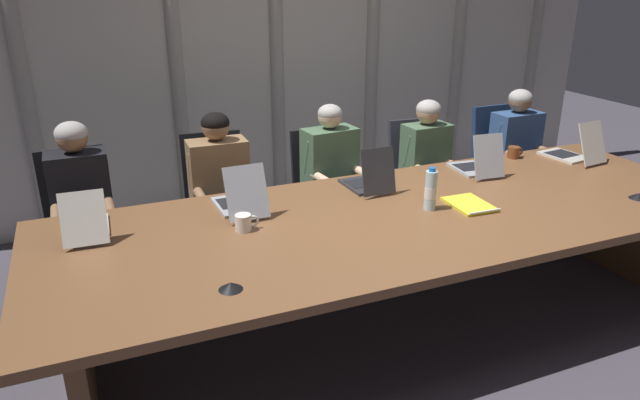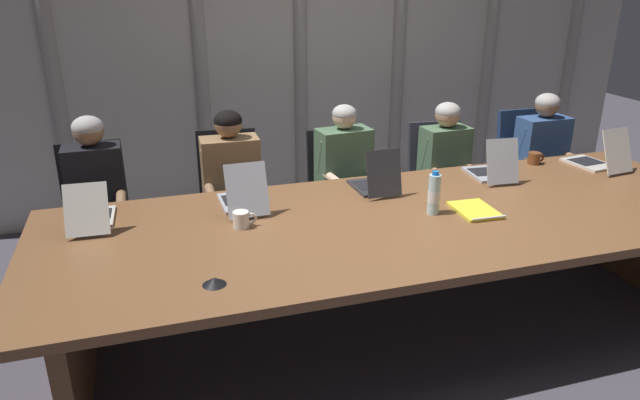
% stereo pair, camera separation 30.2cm
% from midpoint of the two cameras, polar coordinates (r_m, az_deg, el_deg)
% --- Properties ---
extents(ground_plane, '(13.50, 13.50, 0.00)m').
position_cam_midpoint_polar(ground_plane, '(3.73, 5.35, -11.88)').
color(ground_plane, '#47424C').
extents(conference_table, '(4.15, 1.46, 0.74)m').
position_cam_midpoint_polar(conference_table, '(3.44, 5.70, -3.45)').
color(conference_table, brown).
rests_on(conference_table, ground_plane).
extents(curtain_backdrop, '(6.75, 0.17, 2.76)m').
position_cam_midpoint_polar(curtain_backdrop, '(5.26, -6.07, 14.05)').
color(curtain_backdrop, beige).
rests_on(curtain_backdrop, ground_plane).
extents(laptop_left_end, '(0.24, 0.43, 0.27)m').
position_cam_midpoint_polar(laptop_left_end, '(3.39, -24.43, -2.23)').
color(laptop_left_end, beige).
rests_on(laptop_left_end, conference_table).
extents(laptop_left_mid, '(0.25, 0.45, 0.31)m').
position_cam_midpoint_polar(laptop_left_mid, '(3.44, -10.41, -0.13)').
color(laptop_left_mid, '#A8ADB7').
rests_on(laptop_left_mid, conference_table).
extents(laptop_center, '(0.24, 0.38, 0.30)m').
position_cam_midpoint_polar(laptop_center, '(3.72, 2.45, 1.86)').
color(laptop_center, '#2D2D33').
rests_on(laptop_center, conference_table).
extents(laptop_right_mid, '(0.25, 0.42, 0.31)m').
position_cam_midpoint_polar(laptop_right_mid, '(4.14, 13.15, 3.36)').
color(laptop_right_mid, '#A8ADB7').
rests_on(laptop_right_mid, conference_table).
extents(laptop_right_end, '(0.28, 0.46, 0.31)m').
position_cam_midpoint_polar(laptop_right_end, '(4.66, 21.96, 4.40)').
color(laptop_right_end, beige).
rests_on(laptop_right_end, conference_table).
extents(office_chair_left_end, '(0.60, 0.60, 0.97)m').
position_cam_midpoint_polar(office_chair_left_end, '(4.26, -24.04, -3.82)').
color(office_chair_left_end, black).
rests_on(office_chair_left_end, ground_plane).
extents(office_chair_left_mid, '(0.60, 0.60, 0.98)m').
position_cam_midpoint_polar(office_chair_left_mid, '(4.30, -11.93, -2.00)').
color(office_chair_left_mid, black).
rests_on(office_chair_left_mid, ground_plane).
extents(office_chair_center, '(0.60, 0.60, 0.92)m').
position_cam_midpoint_polar(office_chair_center, '(4.51, -1.44, -0.63)').
color(office_chair_center, black).
rests_on(office_chair_center, ground_plane).
extents(office_chair_right_mid, '(0.60, 0.60, 0.92)m').
position_cam_midpoint_polar(office_chair_right_mid, '(4.87, 8.05, 0.85)').
color(office_chair_right_mid, '#2D2D38').
rests_on(office_chair_right_mid, ground_plane).
extents(office_chair_right_end, '(0.60, 0.60, 0.96)m').
position_cam_midpoint_polar(office_chair_right_end, '(5.33, 15.89, 2.21)').
color(office_chair_right_end, navy).
rests_on(office_chair_right_end, ground_plane).
extents(person_left_end, '(0.38, 0.55, 1.20)m').
position_cam_midpoint_polar(person_left_end, '(3.99, -24.36, -0.52)').
color(person_left_end, black).
rests_on(person_left_end, ground_plane).
extents(person_left_mid, '(0.41, 0.55, 1.18)m').
position_cam_midpoint_polar(person_left_mid, '(4.05, -11.74, 1.14)').
color(person_left_mid, olive).
rests_on(person_left_mid, ground_plane).
extents(person_center, '(0.44, 0.57, 1.16)m').
position_cam_midpoint_polar(person_center, '(4.28, -0.48, 2.51)').
color(person_center, '#4C6B4C').
rests_on(person_center, ground_plane).
extents(person_right_mid, '(0.38, 0.56, 1.13)m').
position_cam_midpoint_polar(person_right_mid, '(4.64, 9.15, 3.60)').
color(person_right_mid, '#4C6B4C').
rests_on(person_right_mid, ground_plane).
extents(person_right_end, '(0.42, 0.55, 1.15)m').
position_cam_midpoint_polar(person_right_end, '(5.16, 17.66, 4.80)').
color(person_right_end, '#335184').
rests_on(person_right_end, ground_plane).
extents(water_bottle_primary, '(0.07, 0.07, 0.26)m').
position_cam_midpoint_polar(water_bottle_primary, '(3.41, 8.37, 0.89)').
color(water_bottle_primary, silver).
rests_on(water_bottle_primary, conference_table).
extents(coffee_mug_near, '(0.13, 0.09, 0.09)m').
position_cam_midpoint_polar(coffee_mug_near, '(4.56, 16.77, 4.49)').
color(coffee_mug_near, brown).
rests_on(coffee_mug_near, conference_table).
extents(coffee_mug_far, '(0.13, 0.09, 0.09)m').
position_cam_midpoint_polar(coffee_mug_far, '(3.18, -10.21, -2.25)').
color(coffee_mug_far, white).
rests_on(coffee_mug_far, conference_table).
extents(conference_mic_left_side, '(0.11, 0.11, 0.03)m').
position_cam_midpoint_polar(conference_mic_left_side, '(2.63, -12.09, -8.36)').
color(conference_mic_left_side, black).
rests_on(conference_mic_left_side, conference_table).
extents(conference_mic_middle, '(0.11, 0.11, 0.03)m').
position_cam_midpoint_polar(conference_mic_middle, '(4.02, 27.01, 0.33)').
color(conference_mic_middle, black).
rests_on(conference_mic_middle, conference_table).
extents(spiral_notepad, '(0.23, 0.31, 0.03)m').
position_cam_midpoint_polar(spiral_notepad, '(3.55, 12.18, -0.49)').
color(spiral_notepad, yellow).
rests_on(spiral_notepad, conference_table).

